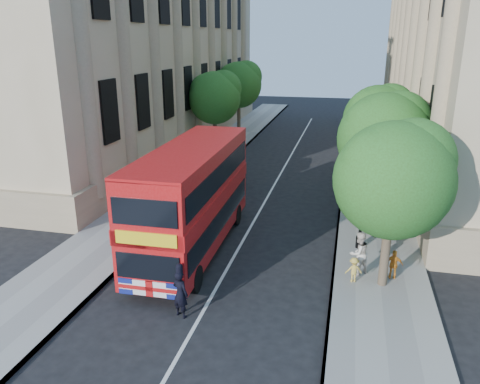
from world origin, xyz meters
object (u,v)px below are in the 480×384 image
Objects in this scene: box_van at (220,170)px; woman_pedestrian at (359,253)px; lamp_post at (363,194)px; double_decker_bus at (193,196)px; police_constable at (180,294)px.

box_van reaches higher than woman_pedestrian.
lamp_post is 0.54× the size of double_decker_bus.
double_decker_bus is 5.73× the size of woman_pedestrian.
woman_pedestrian is (6.75, -0.81, -1.46)m from double_decker_bus.
lamp_post is at bearing -130.59° from woman_pedestrian.
lamp_post reaches higher than double_decker_bus.
box_van is at bearing 96.84° from double_decker_bus.
police_constable is (-5.61, -6.43, -1.70)m from lamp_post.
lamp_post is 3.12× the size of woman_pedestrian.
lamp_post reaches higher than police_constable.
double_decker_bus is at bearing -82.95° from box_van.
double_decker_bus reaches higher than woman_pedestrian.
police_constable is at bearing -76.87° from double_decker_bus.
box_van reaches higher than police_constable.
lamp_post is at bearing 11.99° from double_decker_bus.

